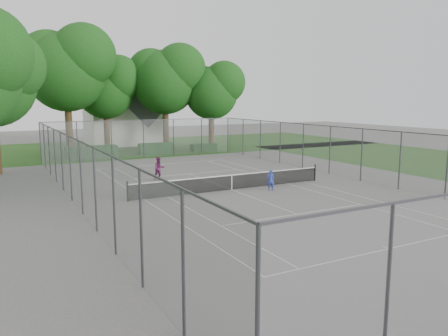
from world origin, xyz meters
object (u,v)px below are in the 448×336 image
tennis_net (232,182)px  woman_player (159,168)px  girl_player (271,180)px  house (123,110)px

tennis_net → woman_player: woman_player is taller
girl_player → woman_player: 7.94m
girl_player → house: bearing=-68.1°
tennis_net → girl_player: bearing=-31.0°
woman_player → tennis_net: bearing=-62.2°
tennis_net → girl_player: size_ratio=10.29×
girl_player → woman_player: bearing=-32.2°
house → girl_player: size_ratio=8.25×
tennis_net → house: bearing=87.0°
tennis_net → house: house is taller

